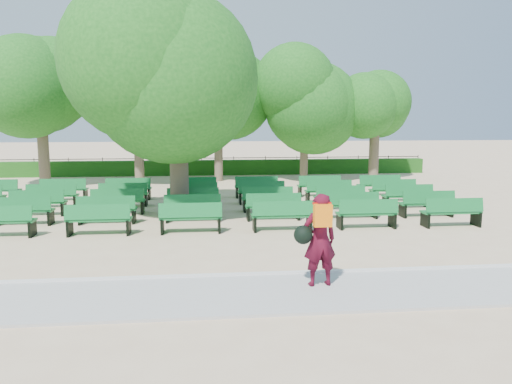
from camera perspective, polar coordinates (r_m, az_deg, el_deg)
ground at (r=17.04m, az=-2.91°, el=-3.21°), size 120.00×120.00×0.00m
paving at (r=9.91m, az=-0.48°, el=-11.61°), size 30.00×2.20×0.06m
curb at (r=10.99m, az=-1.07°, el=-9.48°), size 30.00×0.12×0.10m
hedge at (r=30.83m, az=-4.36°, el=2.81°), size 26.00×0.70×0.90m
fence at (r=31.27m, az=-4.38°, el=2.06°), size 26.00×0.10×1.02m
tree_line at (r=26.91m, az=-4.09°, el=1.04°), size 21.80×6.80×7.04m
bench_array at (r=18.53m, az=-7.18°, el=-2.03°), size 1.91×0.74×1.18m
tree_among at (r=17.72m, az=-9.04°, el=13.84°), size 5.50×5.50×7.65m
person at (r=10.13m, az=7.15°, el=-5.29°), size 0.91×0.57×1.89m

